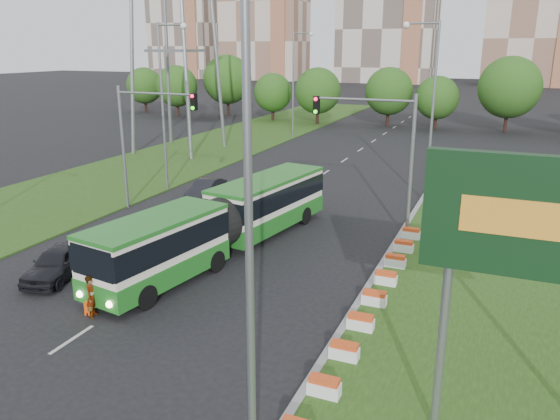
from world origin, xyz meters
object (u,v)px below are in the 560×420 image
at_px(pedestrian, 92,296).
at_px(shopping_trolley, 89,308).
at_px(car_left_far, 206,189).
at_px(car_left_near, 58,262).
at_px(traffic_mast_median, 383,142).
at_px(articulated_bus, 223,221).
at_px(billboard, 553,234).
at_px(traffic_mast_left, 142,129).

bearing_deg(pedestrian, shopping_trolley, 62.52).
bearing_deg(shopping_trolley, car_left_far, 85.51).
height_order(car_left_near, pedestrian, pedestrian).
height_order(traffic_mast_median, pedestrian, traffic_mast_median).
bearing_deg(articulated_bus, shopping_trolley, -91.92).
distance_m(pedestrian, shopping_trolley, 0.66).
distance_m(articulated_bus, car_left_near, 8.13).
xyz_separation_m(articulated_bus, car_left_near, (-5.54, -5.88, -0.95)).
height_order(articulated_bus, pedestrian, articulated_bus).
xyz_separation_m(traffic_mast_median, articulated_bus, (-6.89, -5.88, -3.65)).
xyz_separation_m(billboard, traffic_mast_median, (-7.47, 16.00, -0.81)).
distance_m(traffic_mast_median, car_left_far, 14.14).
bearing_deg(traffic_mast_median, pedestrian, -120.16).
height_order(traffic_mast_left, car_left_near, traffic_mast_left).
distance_m(car_left_near, car_left_far, 14.70).
height_order(billboard, articulated_bus, billboard).
relative_size(car_left_near, pedestrian, 2.52).
relative_size(billboard, traffic_mast_left, 1.00).
height_order(car_left_near, car_left_far, car_left_near).
height_order(car_left_far, pedestrian, pedestrian).
bearing_deg(car_left_near, car_left_far, 77.69).
distance_m(car_left_near, shopping_trolley, 4.59).
distance_m(traffic_mast_median, traffic_mast_left, 15.19).
xyz_separation_m(billboard, pedestrian, (-15.74, 1.77, -5.29)).
distance_m(traffic_mast_left, car_left_near, 12.01).
relative_size(articulated_bus, pedestrian, 9.66).
height_order(articulated_bus, car_left_near, articulated_bus).
bearing_deg(shopping_trolley, pedestrian, -34.17).
bearing_deg(traffic_mast_median, car_left_far, 167.30).
distance_m(traffic_mast_left, shopping_trolley, 15.58).
bearing_deg(pedestrian, car_left_far, 2.98).
bearing_deg(car_left_far, shopping_trolley, -79.59).
bearing_deg(traffic_mast_median, traffic_mast_left, -176.23).
xyz_separation_m(car_left_far, pedestrian, (4.75, -17.17, 0.19)).
bearing_deg(pedestrian, car_left_near, 46.72).
bearing_deg(articulated_bus, car_left_near, -123.94).
bearing_deg(shopping_trolley, traffic_mast_median, 39.74).
bearing_deg(billboard, car_left_near, 167.95).
bearing_deg(pedestrian, traffic_mast_median, -42.64).
bearing_deg(traffic_mast_median, car_left_near, -136.59).
distance_m(articulated_bus, shopping_trolley, 8.56).
bearing_deg(car_left_near, billboard, -26.67).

